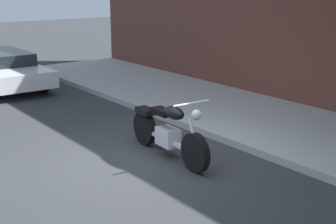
# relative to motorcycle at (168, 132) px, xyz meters

# --- Properties ---
(ground_plane) EXTENTS (60.00, 60.00, 0.00)m
(ground_plane) POSITION_rel_motorcycle_xyz_m (-0.08, -0.51, -0.47)
(ground_plane) COLOR #303335
(sidewalk) EXTENTS (19.22, 3.30, 0.14)m
(sidewalk) POSITION_rel_motorcycle_xyz_m (-0.08, 2.93, -0.40)
(sidewalk) COLOR #A7A7A7
(sidewalk) RESTS_ON ground
(motorcycle) EXTENTS (2.30, 0.70, 1.16)m
(motorcycle) POSITION_rel_motorcycle_xyz_m (0.00, 0.00, 0.00)
(motorcycle) COLOR black
(motorcycle) RESTS_ON ground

